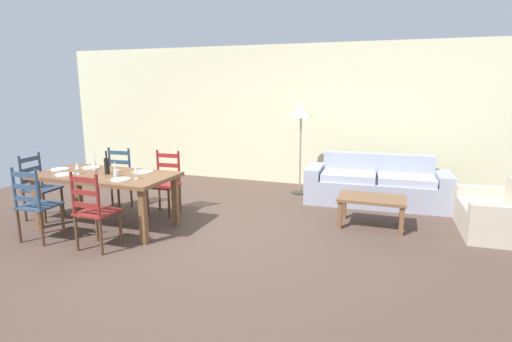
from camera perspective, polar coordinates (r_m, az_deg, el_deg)
name	(u,v)px	position (r m, az deg, el deg)	size (l,w,h in m)	color
ground_plane	(204,236)	(5.43, -7.31, -9.08)	(9.60, 9.60, 0.02)	brown
wall_far	(277,115)	(8.17, 3.02, 7.82)	(9.60, 0.16, 2.70)	beige
dining_table	(106,180)	(5.91, -20.33, -1.18)	(1.90, 0.96, 0.75)	brown
dining_chair_near_left	(36,204)	(5.76, -28.49, -4.15)	(0.44, 0.42, 0.96)	#304761
dining_chair_near_right	(94,211)	(5.17, -21.76, -5.22)	(0.43, 0.41, 0.96)	maroon
dining_chair_far_left	(116,179)	(6.80, -19.01, -1.07)	(0.45, 0.43, 0.96)	#2C465E
dining_chair_far_right	(165,183)	(6.32, -12.62, -1.65)	(0.44, 0.42, 0.96)	maroon
dining_chair_head_west	(39,187)	(6.73, -28.11, -1.96)	(0.43, 0.45, 0.96)	#2F3F56
dinner_plate_near_left	(65,174)	(6.02, -25.21, -0.44)	(0.24, 0.24, 0.02)	white
fork_near_left	(56,174)	(6.12, -26.21, -0.39)	(0.02, 0.17, 0.01)	silver
dinner_plate_near_right	(121,180)	(5.43, -18.43, -1.14)	(0.24, 0.24, 0.02)	white
fork_near_right	(111,179)	(5.52, -19.65, -1.07)	(0.02, 0.17, 0.01)	silver
dinner_plate_far_left	(91,168)	(6.37, -22.08, 0.45)	(0.24, 0.24, 0.02)	white
fork_far_left	(83,167)	(6.47, -23.07, 0.49)	(0.02, 0.17, 0.01)	silver
dinner_plate_far_right	(144,172)	(5.82, -15.42, -0.11)	(0.24, 0.24, 0.02)	white
fork_far_right	(135,171)	(5.90, -16.61, -0.07)	(0.02, 0.17, 0.01)	silver
dinner_plate_head_west	(60,169)	(6.42, -25.76, 0.22)	(0.24, 0.24, 0.02)	white
fork_head_west	(52,169)	(6.53, -26.68, 0.26)	(0.02, 0.17, 0.01)	silver
wine_bottle	(107,165)	(5.84, -20.15, 0.73)	(0.07, 0.07, 0.32)	black
wine_glass_near_left	(77,166)	(5.98, -23.78, 0.61)	(0.06, 0.06, 0.16)	white
wine_glass_near_right	(136,171)	(5.42, -16.50, 0.06)	(0.06, 0.06, 0.16)	white
wine_glass_far_left	(94,162)	(6.19, -21.73, 1.13)	(0.06, 0.06, 0.16)	white
coffee_cup_primary	(116,173)	(5.66, -18.97, -0.29)	(0.07, 0.07, 0.09)	silver
candle_tall	(95,166)	(6.01, -21.65, 0.62)	(0.05, 0.05, 0.30)	#998C66
candle_short	(115,172)	(5.73, -19.15, -0.14)	(0.05, 0.05, 0.17)	#998C66
couch	(376,186)	(7.04, 16.50, -2.03)	(2.32, 0.92, 0.80)	#9B9FB1
coffee_table	(372,202)	(5.85, 15.92, -4.15)	(0.90, 0.56, 0.42)	brown
armchair_upholstered	(500,216)	(6.25, 30.96, -5.41)	(0.85, 1.20, 0.72)	beige
standing_lamp	(301,116)	(7.24, 6.34, 7.73)	(0.40, 0.40, 1.64)	#332D28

